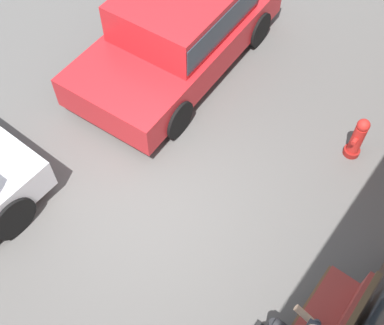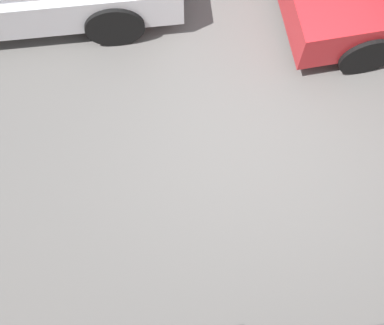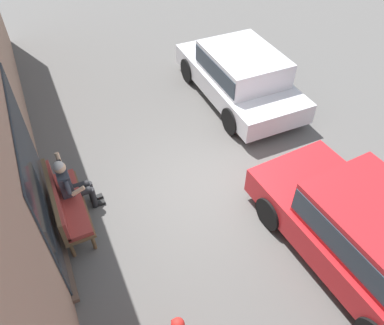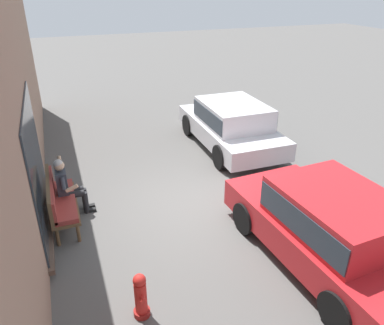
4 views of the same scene
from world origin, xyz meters
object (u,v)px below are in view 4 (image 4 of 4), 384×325
object	(u,v)px
fire_hydrant	(141,296)
person_on_phone	(68,185)
parked_car_mid	(231,123)
bench	(58,199)
parked_car_near	(331,225)

from	to	relation	value
fire_hydrant	person_on_phone	bearing A→B (deg)	13.63
person_on_phone	parked_car_mid	xyz separation A→B (m)	(2.07, -4.92, 0.08)
person_on_phone	fire_hydrant	world-z (taller)	person_on_phone
bench	parked_car_near	bearing A→B (deg)	-123.78
parked_car_near	parked_car_mid	xyz separation A→B (m)	(5.35, -0.64, -0.02)
person_on_phone	parked_car_mid	bearing A→B (deg)	-67.21
person_on_phone	parked_car_mid	size ratio (longest dim) A/B	0.32
bench	person_on_phone	bearing A→B (deg)	-39.22
parked_car_near	parked_car_mid	bearing A→B (deg)	-6.87
bench	parked_car_mid	bearing A→B (deg)	-65.52
parked_car_mid	person_on_phone	bearing A→B (deg)	112.79
parked_car_mid	parked_car_near	bearing A→B (deg)	173.13
bench	parked_car_near	xyz separation A→B (m)	(-3.01, -4.50, 0.23)
person_on_phone	fire_hydrant	size ratio (longest dim) A/B	1.66
person_on_phone	bench	bearing A→B (deg)	140.78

